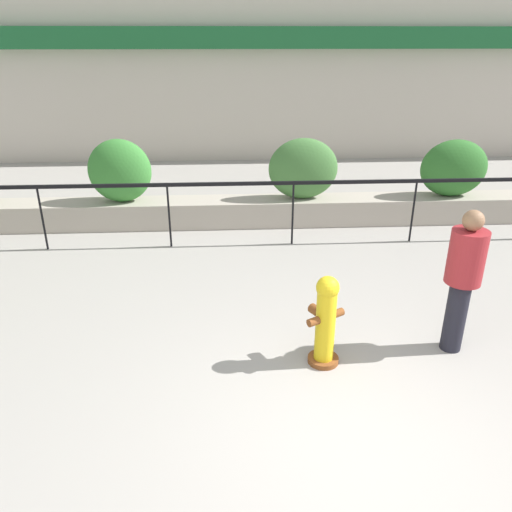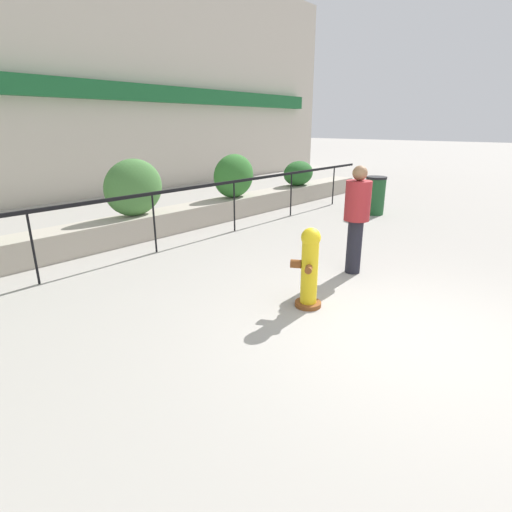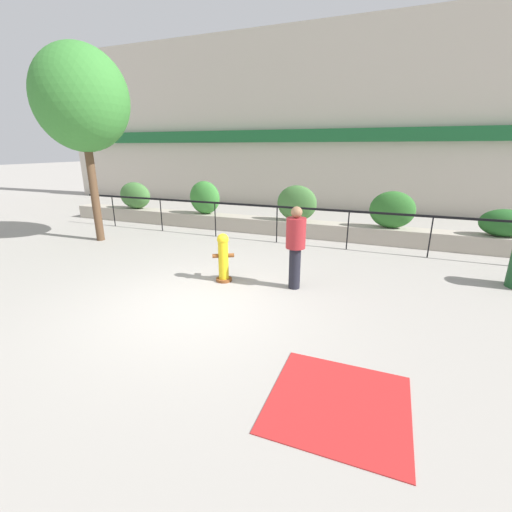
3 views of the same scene
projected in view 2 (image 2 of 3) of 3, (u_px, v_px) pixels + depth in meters
ground_plane at (411, 338)px, 4.56m from camera, size 120.00×120.00×0.00m
planter_wall_low at (124, 230)px, 8.25m from camera, size 18.00×0.70×0.50m
fence_railing_segment at (152, 199)px, 7.32m from camera, size 15.00×0.05×1.15m
hedge_bush_2 at (134, 188)px, 8.22m from camera, size 1.33×0.56×1.17m
hedge_bush_3 at (234, 176)px, 10.33m from camera, size 1.32×0.64×1.11m
hedge_bush_4 at (298, 173)px, 12.44m from camera, size 1.22×0.70×0.75m
fire_hydrant at (309, 267)px, 5.19m from camera, size 0.48×0.49×1.08m
pedestrian at (357, 213)px, 6.29m from camera, size 0.46×0.46×1.73m
trash_bin at (375, 195)px, 10.72m from camera, size 0.55×0.55×1.01m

